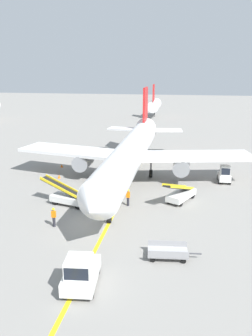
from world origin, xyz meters
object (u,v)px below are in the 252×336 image
at_px(belt_loader_forward_hold, 69,197).
at_px(baggage_cart_loaded, 168,252).
at_px(airliner, 131,152).
at_px(ground_crew_marshaller, 54,217).
at_px(safety_cone_nose_right, 62,166).
at_px(belt_loader_aft_hold, 181,194).
at_px(ground_crew_wing_walker, 128,197).
at_px(safety_cone_nose_left, 59,176).
at_px(baggage_tug_near_wing, 224,175).
at_px(pushback_tug, 81,272).

relative_size(belt_loader_forward_hold, baggage_cart_loaded, 1.35).
distance_m(airliner, belt_loader_forward_hold, 10.23).
relative_size(ground_crew_marshaller, safety_cone_nose_right, 3.86).
distance_m(belt_loader_aft_hold, ground_crew_marshaller, 12.91).
bearing_deg(airliner, ground_crew_wing_walker, -83.06).
height_order(ground_crew_wing_walker, safety_cone_nose_right, ground_crew_wing_walker).
bearing_deg(safety_cone_nose_left, baggage_tug_near_wing, 5.20).
relative_size(airliner, safety_cone_nose_left, 80.00).
relative_size(belt_loader_forward_hold, belt_loader_aft_hold, 1.02).
height_order(pushback_tug, baggage_cart_loaded, pushback_tug).
distance_m(baggage_cart_loaded, ground_crew_marshaller, 10.30).
height_order(pushback_tug, belt_loader_forward_hold, belt_loader_forward_hold).
height_order(airliner, belt_loader_aft_hold, airliner).
xyz_separation_m(belt_loader_aft_hold, ground_crew_marshaller, (-10.35, -7.71, 0.13)).
height_order(baggage_tug_near_wing, safety_cone_nose_right, baggage_tug_near_wing).
xyz_separation_m(belt_loader_forward_hold, belt_loader_aft_hold, (10.73, 2.81, 0.00)).
distance_m(ground_crew_wing_walker, safety_cone_nose_left, 12.04).
height_order(airliner, baggage_tug_near_wing, airliner).
height_order(pushback_tug, ground_crew_wing_walker, pushback_tug).
xyz_separation_m(baggage_tug_near_wing, belt_loader_aft_hold, (-4.87, -6.80, -0.15)).
bearing_deg(ground_crew_wing_walker, pushback_tug, -92.92).
bearing_deg(belt_loader_aft_hold, baggage_tug_near_wing, 54.40).
xyz_separation_m(belt_loader_forward_hold, safety_cone_nose_right, (-5.29, 12.47, -0.56)).
bearing_deg(pushback_tug, safety_cone_nose_left, 113.87).
bearing_deg(belt_loader_forward_hold, safety_cone_nose_right, 112.98).
relative_size(pushback_tug, belt_loader_forward_hold, 0.73).
bearing_deg(safety_cone_nose_right, baggage_cart_loaded, -53.47).
height_order(belt_loader_aft_hold, safety_cone_nose_right, belt_loader_aft_hold).
xyz_separation_m(pushback_tug, baggage_tug_near_wing, (10.53, 22.14, -0.07)).
bearing_deg(ground_crew_marshaller, safety_cone_nose_right, 108.07).
bearing_deg(pushback_tug, baggage_cart_loaded, 40.08).
bearing_deg(baggage_cart_loaded, safety_cone_nose_left, 131.03).
relative_size(pushback_tug, safety_cone_nose_left, 8.58).
xyz_separation_m(airliner, ground_crew_marshaller, (-4.40, -13.54, -2.51)).
bearing_deg(ground_crew_wing_walker, belt_loader_aft_hold, 22.90).
height_order(baggage_cart_loaded, ground_crew_wing_walker, ground_crew_wing_walker).
xyz_separation_m(airliner, pushback_tug, (0.29, -21.17, -2.42)).
height_order(ground_crew_marshaller, ground_crew_wing_walker, same).
bearing_deg(belt_loader_forward_hold, baggage_tug_near_wing, 31.65).
bearing_deg(belt_loader_forward_hold, airliner, 61.09).
bearing_deg(safety_cone_nose_left, ground_crew_marshaller, -71.26).
relative_size(airliner, baggage_tug_near_wing, 14.39).
relative_size(belt_loader_aft_hold, ground_crew_marshaller, 2.97).
height_order(airliner, safety_cone_nose_left, airliner).
height_order(baggage_tug_near_wing, baggage_cart_loaded, baggage_tug_near_wing).
relative_size(baggage_cart_loaded, safety_cone_nose_left, 8.68).
relative_size(safety_cone_nose_left, safety_cone_nose_right, 1.00).
xyz_separation_m(pushback_tug, safety_cone_nose_left, (-9.01, 20.36, -0.77)).
relative_size(pushback_tug, baggage_cart_loaded, 0.99).
bearing_deg(ground_crew_marshaller, ground_crew_wing_walker, 46.23).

